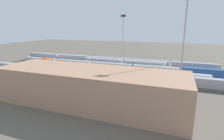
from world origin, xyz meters
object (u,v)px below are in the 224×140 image
Objects in this scene: train_on_track_2 at (109,66)px; train_on_track_6 at (69,72)px; light_mast_0 at (123,34)px; maintenance_shed at (89,87)px; train_on_track_1 at (123,64)px; train_on_track_0 at (108,61)px; train_on_track_3 at (49,63)px; train_on_track_5 at (126,75)px; train_on_track_4 at (104,70)px; light_mast_1 at (184,35)px.

train_on_track_2 is 1.27× the size of train_on_track_6.
light_mast_0 is 0.52× the size of maintenance_shed.
train_on_track_6 is at bearing -45.47° from maintenance_shed.
train_on_track_1 is 1.57× the size of light_mast_0.
maintenance_shed is (-4.12, 48.62, 2.77)m from train_on_track_1.
train_on_track_3 is at bearing 25.12° from train_on_track_0.
train_on_track_5 is at bearing -169.45° from train_on_track_6.
light_mast_1 is at bearing 159.45° from train_on_track_4.
train_on_track_2 is at bearing -75.93° from maintenance_shed.
train_on_track_5 is (-7.73, 20.00, -0.60)m from train_on_track_1.
train_on_track_2 is 2.43× the size of train_on_track_1.
train_on_track_4 is 42.11m from light_mast_1.
train_on_track_1 is 44.06m from train_on_track_3.
train_on_track_4 is 9.56× the size of train_on_track_3.
light_mast_0 is (-16.22, -33.98, 16.82)m from train_on_track_6.
train_on_track_3 is at bearing -39.40° from maintenance_shed.
train_on_track_0 is 2.08× the size of maintenance_shed.
train_on_track_2 is 45.09m from maintenance_shed.
train_on_track_0 is at bearing -74.34° from maintenance_shed.
light_mast_0 is at bearing -72.07° from train_on_track_1.
maintenance_shed is at bearing 104.07° from train_on_track_2.
train_on_track_6 is 9.06× the size of train_on_track_3.
train_on_track_2 is at bearing -121.60° from train_on_track_6.
train_on_track_1 is 0.49× the size of train_on_track_4.
light_mast_0 is at bearing -83.05° from maintenance_shed.
light_mast_0 reaches higher than train_on_track_6.
train_on_track_6 is 0.76× the size of train_on_track_0.
train_on_track_4 is 3.18× the size of light_mast_0.
train_on_track_2 is at bearing 112.28° from train_on_track_0.
train_on_track_2 is 22.23m from light_mast_0.
train_on_track_3 is 47.34m from light_mast_0.
train_on_track_5 is at bearing 110.16° from light_mast_0.
train_on_track_3 is 0.30× the size of light_mast_1.
train_on_track_5 is 13.98m from train_on_track_4.
light_mast_1 is at bearing 147.78° from train_on_track_2.
train_on_track_5 is 0.80× the size of train_on_track_0.
light_mast_0 reaches higher than train_on_track_0.
train_on_track_5 is 27.32m from train_on_track_6.
light_mast_0 reaches higher than train_on_track_5.
train_on_track_4 is (-1.50, 10.00, -0.06)m from train_on_track_2.
train_on_track_0 is (10.91, -5.00, 0.00)m from train_on_track_1.
train_on_track_4 is (5.32, 15.00, -0.60)m from train_on_track_1.
train_on_track_4 is at bearing 105.62° from train_on_track_0.
light_mast_1 reaches higher than maintenance_shed.
train_on_track_1 is at bearing -68.86° from train_on_track_5.
light_mast_0 reaches higher than maintenance_shed.
train_on_track_3 reaches higher than train_on_track_6.
train_on_track_0 reaches higher than train_on_track_2.
train_on_track_1 is 18.82m from light_mast_0.
train_on_track_5 and train_on_track_4 have the same top height.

